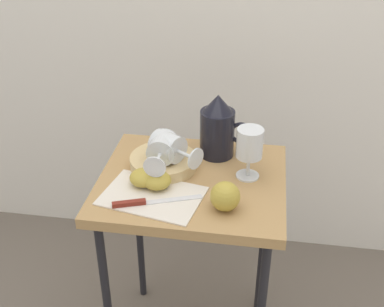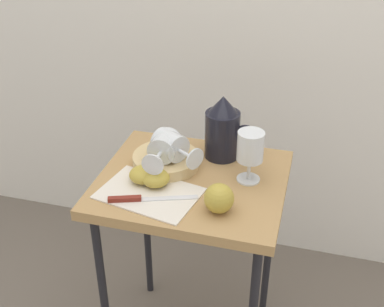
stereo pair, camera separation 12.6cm
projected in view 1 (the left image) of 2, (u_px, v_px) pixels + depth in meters
name	position (u px, v px, depth m)	size (l,w,h in m)	color
curtain_drape	(218.00, 31.00, 1.73)	(2.40, 0.03, 1.80)	silver
table	(192.00, 200.00, 1.39)	(0.51, 0.44, 0.66)	#AD8451
linen_napkin	(152.00, 196.00, 1.28)	(0.25, 0.17, 0.00)	silver
basket_tray	(163.00, 162.00, 1.40)	(0.19, 0.19, 0.04)	tan
pitcher	(218.00, 131.00, 1.43)	(0.15, 0.10, 0.19)	black
wine_glass_upright	(250.00, 146.00, 1.32)	(0.07, 0.07, 0.15)	silver
wine_glass_tipped_near	(163.00, 148.00, 1.35)	(0.08, 0.14, 0.08)	silver
wine_glass_tipped_far	(169.00, 147.00, 1.36)	(0.16, 0.13, 0.08)	silver
apple_half_left	(144.00, 177.00, 1.32)	(0.08, 0.08, 0.04)	#B29938
apple_half_right	(157.00, 180.00, 1.30)	(0.08, 0.08, 0.04)	#B29938
apple_whole	(225.00, 196.00, 1.22)	(0.08, 0.08, 0.08)	#B29938
knife	(144.00, 202.00, 1.25)	(0.22, 0.09, 0.01)	silver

